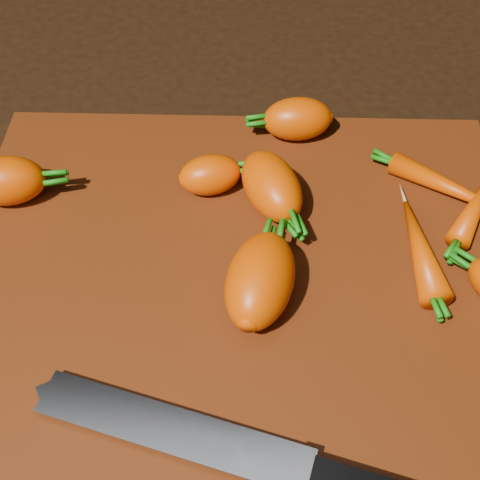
{
  "coord_description": "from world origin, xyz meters",
  "views": [
    {
      "loc": [
        0.01,
        -0.37,
        0.48
      ],
      "look_at": [
        0.0,
        0.01,
        0.03
      ],
      "focal_mm": 50.0,
      "sensor_mm": 36.0,
      "label": 1
    }
  ],
  "objects": [
    {
      "name": "carrot_7",
      "position": [
        0.2,
        0.08,
        0.02
      ],
      "size": [
        0.12,
        0.09,
        0.02
      ],
      "primitive_type": "ellipsoid",
      "rotation": [
        0.0,
        0.0,
        -0.6
      ],
      "color": "#E04600",
      "rests_on": "cutting_board"
    },
    {
      "name": "ground",
      "position": [
        0.0,
        0.0,
        -0.01
      ],
      "size": [
        2.0,
        2.0,
        0.01
      ],
      "primitive_type": "cube",
      "color": "black"
    },
    {
      "name": "carrot_8",
      "position": [
        0.16,
        0.01,
        0.03
      ],
      "size": [
        0.04,
        0.11,
        0.03
      ],
      "primitive_type": "ellipsoid",
      "rotation": [
        0.0,
        0.0,
        1.67
      ],
      "color": "#E04600",
      "rests_on": "cutting_board"
    },
    {
      "name": "carrot_3",
      "position": [
        0.05,
        0.17,
        0.03
      ],
      "size": [
        0.07,
        0.05,
        0.04
      ],
      "primitive_type": "ellipsoid",
      "rotation": [
        0.0,
        0.0,
        3.25
      ],
      "color": "#E04600",
      "rests_on": "cutting_board"
    },
    {
      "name": "carrot_4",
      "position": [
        -0.03,
        0.09,
        0.03
      ],
      "size": [
        0.07,
        0.05,
        0.04
      ],
      "primitive_type": "ellipsoid",
      "rotation": [
        0.0,
        0.0,
        0.27
      ],
      "color": "#E04600",
      "rests_on": "cutting_board"
    },
    {
      "name": "carrot_6",
      "position": [
        0.22,
        0.07,
        0.02
      ],
      "size": [
        0.07,
        0.11,
        0.02
      ],
      "primitive_type": "ellipsoid",
      "rotation": [
        0.0,
        0.0,
        1.06
      ],
      "color": "#E04600",
      "rests_on": "cutting_board"
    },
    {
      "name": "knife",
      "position": [
        -0.03,
        -0.17,
        0.02
      ],
      "size": [
        0.31,
        0.11,
        0.02
      ],
      "rotation": [
        0.0,
        0.0,
        -0.28
      ],
      "color": "gray",
      "rests_on": "cutting_board"
    },
    {
      "name": "carrot_0",
      "position": [
        -0.22,
        0.07,
        0.04
      ],
      "size": [
        0.08,
        0.06,
        0.05
      ],
      "primitive_type": "ellipsoid",
      "rotation": [
        0.0,
        0.0,
        0.14
      ],
      "color": "#E04600",
      "rests_on": "cutting_board"
    },
    {
      "name": "carrot_1",
      "position": [
        0.03,
        0.07,
        0.04
      ],
      "size": [
        0.08,
        0.1,
        0.05
      ],
      "primitive_type": "ellipsoid",
      "rotation": [
        0.0,
        0.0,
        -1.16
      ],
      "color": "#E04600",
      "rests_on": "cutting_board"
    },
    {
      "name": "carrot_2",
      "position": [
        0.02,
        -0.04,
        0.04
      ],
      "size": [
        0.07,
        0.1,
        0.06
      ],
      "primitive_type": "ellipsoid",
      "rotation": [
        0.0,
        0.0,
        1.35
      ],
      "color": "#E04600",
      "rests_on": "cutting_board"
    },
    {
      "name": "cutting_board",
      "position": [
        0.0,
        0.0,
        0.01
      ],
      "size": [
        0.5,
        0.4,
        0.01
      ],
      "primitive_type": "cube",
      "color": "#541F08",
      "rests_on": "ground"
    }
  ]
}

